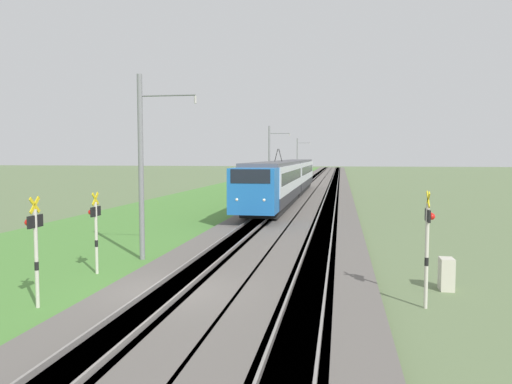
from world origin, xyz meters
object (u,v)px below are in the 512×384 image
crossing_signal_near (35,242)px  equipment_cabinet (446,274)px  catenary_mast_mid (270,159)px  catenary_mast_far (298,158)px  catenary_mast_near (142,166)px  passenger_train (286,177)px  crossing_signal_aux (96,226)px  crossing_signal_far (428,237)px

crossing_signal_near → equipment_cabinet: (4.45, -12.23, -1.50)m
catenary_mast_mid → catenary_mast_far: size_ratio=1.02×
catenary_mast_near → catenary_mast_far: (76.58, -0.00, -0.00)m
passenger_train → crossing_signal_aux: size_ratio=12.26×
crossing_signal_far → equipment_cabinet: crossing_signal_far is taller
crossing_signal_aux → catenary_mast_near: bearing=-105.1°
equipment_cabinet → catenary_mast_far: bearing=8.5°
passenger_train → equipment_cabinet: (-31.26, -8.81, -1.86)m
crossing_signal_far → catenary_mast_mid: 44.37m
crossing_signal_near → catenary_mast_far: bearing=-90.3°
catenary_mast_far → passenger_train: bearing=-176.4°
passenger_train → catenary_mast_near: size_ratio=4.93×
crossing_signal_near → catenary_mast_mid: (45.22, -0.43, 2.11)m
passenger_train → crossing_signal_far: passenger_train is taller
catenary_mast_near → catenary_mast_mid: (38.29, 0.00, 0.06)m
crossing_signal_near → crossing_signal_aux: crossing_signal_near is taller
crossing_signal_far → catenary_mast_far: (81.28, 10.79, 1.96)m
crossing_signal_near → crossing_signal_aux: (4.18, 0.31, -0.12)m
catenary_mast_near → catenary_mast_mid: size_ratio=0.98×
crossing_signal_near → crossing_signal_aux: 4.20m
crossing_signal_near → catenary_mast_mid: bearing=-90.5°
passenger_train → catenary_mast_near: 28.98m
crossing_signal_near → catenary_mast_far: (83.51, -0.43, 2.05)m
crossing_signal_far → catenary_mast_near: catenary_mast_near is taller
crossing_signal_far → catenary_mast_near: bearing=156.5°
crossing_signal_near → equipment_cabinet: 13.10m
passenger_train → crossing_signal_near: size_ratio=11.60×
catenary_mast_mid → equipment_cabinet: catenary_mast_mid is taller
passenger_train → crossing_signal_near: (-35.70, 3.42, -0.35)m
crossing_signal_near → crossing_signal_far: 11.44m
crossing_signal_far → crossing_signal_aux: size_ratio=1.10×
catenary_mast_mid → catenary_mast_far: (38.29, -0.00, -0.06)m
catenary_mast_mid → equipment_cabinet: (-40.77, -11.80, -3.62)m
equipment_cabinet → crossing_signal_aux: bearing=91.2°
catenary_mast_far → equipment_cabinet: size_ratio=7.24×
crossing_signal_aux → equipment_cabinet: (0.27, -12.54, -1.39)m
crossing_signal_near → catenary_mast_far: catenary_mast_far is taller
passenger_train → crossing_signal_far: size_ratio=11.16×
catenary_mast_near → catenary_mast_mid: 38.29m
crossing_signal_aux → catenary_mast_mid: (41.04, -0.74, 2.23)m
catenary_mast_mid → catenary_mast_far: catenary_mast_mid is taller
passenger_train → catenary_mast_far: (47.80, 2.99, 1.69)m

